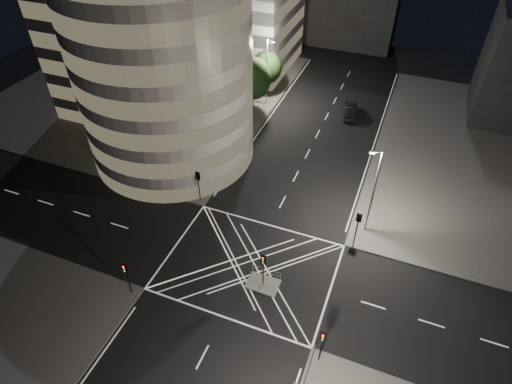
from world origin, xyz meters
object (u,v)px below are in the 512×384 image
at_px(traffic_signal_nl, 126,273).
at_px(traffic_signal_nr, 322,341).
at_px(street_lamp_left_near, 212,135).
at_px(sedan, 350,111).
at_px(traffic_signal_fr, 358,223).
at_px(street_lamp_left_far, 267,70).
at_px(traffic_signal_fl, 198,181).
at_px(traffic_signal_island, 263,264).
at_px(central_island, 263,284).
at_px(street_lamp_right_far, 373,190).

bearing_deg(traffic_signal_nl, traffic_signal_nr, 0.00).
bearing_deg(street_lamp_left_near, sedan, 57.24).
relative_size(traffic_signal_fr, street_lamp_left_far, 0.40).
height_order(traffic_signal_nl, street_lamp_left_far, street_lamp_left_far).
height_order(traffic_signal_fl, traffic_signal_nl, same).
bearing_deg(sedan, traffic_signal_nl, 63.36).
bearing_deg(traffic_signal_nl, traffic_signal_island, 26.14).
xyz_separation_m(traffic_signal_fr, sedan, (-5.73, 24.64, -2.10)).
bearing_deg(sedan, traffic_signal_nr, 89.13).
relative_size(central_island, street_lamp_left_near, 0.30).
relative_size(traffic_signal_fl, street_lamp_right_far, 0.40).
height_order(traffic_signal_fl, street_lamp_left_near, street_lamp_left_near).
xyz_separation_m(central_island, traffic_signal_fr, (6.80, 8.30, 2.84)).
distance_m(traffic_signal_nr, sedan, 38.72).
bearing_deg(street_lamp_left_near, traffic_signal_fl, -83.03).
bearing_deg(street_lamp_right_far, traffic_signal_nl, -139.09).
relative_size(traffic_signal_island, sedan, 0.81).
bearing_deg(traffic_signal_fl, sedan, 64.27).
bearing_deg(street_lamp_left_far, street_lamp_right_far, -48.06).
distance_m(traffic_signal_nr, street_lamp_left_near, 26.32).
height_order(central_island, traffic_signal_nl, traffic_signal_nl).
bearing_deg(traffic_signal_fl, street_lamp_left_near, 96.97).
relative_size(traffic_signal_nl, street_lamp_right_far, 0.40).
relative_size(street_lamp_left_near, street_lamp_left_far, 1.00).
relative_size(central_island, traffic_signal_island, 0.75).
height_order(traffic_signal_nl, traffic_signal_island, same).
bearing_deg(traffic_signal_fr, central_island, -129.33).
xyz_separation_m(street_lamp_left_near, street_lamp_right_far, (18.87, -3.00, 0.00)).
bearing_deg(traffic_signal_nl, traffic_signal_fl, 90.00).
height_order(traffic_signal_fl, traffic_signal_fr, same).
bearing_deg(central_island, traffic_signal_nl, -153.86).
height_order(traffic_signal_nl, street_lamp_left_near, street_lamp_left_near).
bearing_deg(street_lamp_right_far, traffic_signal_island, -125.30).
xyz_separation_m(traffic_signal_nl, street_lamp_right_far, (18.24, 15.80, 2.63)).
relative_size(central_island, sedan, 0.61).
height_order(central_island, street_lamp_right_far, street_lamp_right_far).
bearing_deg(traffic_signal_island, sedan, 88.14).
distance_m(traffic_signal_nl, street_lamp_left_far, 36.90).
height_order(street_lamp_left_near, street_lamp_right_far, same).
height_order(traffic_signal_island, street_lamp_left_near, street_lamp_left_near).
xyz_separation_m(traffic_signal_fl, street_lamp_left_near, (-0.64, 5.20, 2.63)).
distance_m(traffic_signal_island, street_lamp_left_near, 17.89).
height_order(street_lamp_left_far, street_lamp_right_far, same).
relative_size(traffic_signal_fl, traffic_signal_island, 1.00).
bearing_deg(traffic_signal_fr, sedan, 103.09).
relative_size(central_island, traffic_signal_nr, 0.75).
xyz_separation_m(central_island, traffic_signal_island, (0.00, 0.00, 2.84)).
bearing_deg(central_island, traffic_signal_nr, -37.93).
distance_m(traffic_signal_fr, street_lamp_right_far, 3.48).
bearing_deg(central_island, traffic_signal_fl, 142.46).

